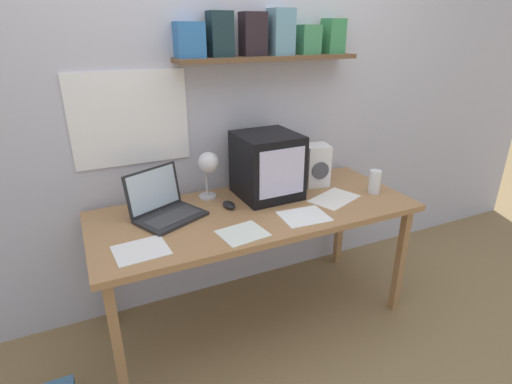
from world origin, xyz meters
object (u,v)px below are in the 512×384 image
object	(u,v)px
desk_lamp	(208,166)
loose_paper_near_monitor	(243,233)
open_notebook	(141,250)
loose_paper_near_laptop	(304,216)
juice_glass	(375,183)
laptop	(163,205)
printed_handout	(334,199)
crt_monitor	(267,165)
corner_desk	(256,218)
space_heater	(316,165)
computer_mouse	(229,205)

from	to	relation	value
desk_lamp	loose_paper_near_monitor	bearing A→B (deg)	-81.75
desk_lamp	open_notebook	xyz separation A→B (m)	(-0.46, -0.39, -0.22)
loose_paper_near_laptop	loose_paper_near_monitor	xyz separation A→B (m)	(-0.37, -0.03, 0.00)
desk_lamp	juice_glass	size ratio (longest dim) A/B	2.11
laptop	printed_handout	world-z (taller)	laptop
crt_monitor	open_notebook	xyz separation A→B (m)	(-0.81, -0.34, -0.19)
printed_handout	loose_paper_near_laptop	bearing A→B (deg)	-155.88
desk_lamp	open_notebook	bearing A→B (deg)	-134.11
loose_paper_near_monitor	loose_paper_near_laptop	bearing A→B (deg)	5.21
open_notebook	corner_desk	bearing A→B (deg)	15.75
corner_desk	space_heater	world-z (taller)	space_heater
crt_monitor	laptop	world-z (taller)	crt_monitor
corner_desk	open_notebook	bearing A→B (deg)	-164.25
open_notebook	desk_lamp	bearing A→B (deg)	39.89
space_heater	open_notebook	xyz separation A→B (m)	(-1.17, -0.36, -0.13)
open_notebook	loose_paper_near_laptop	bearing A→B (deg)	-1.02
laptop	loose_paper_near_monitor	distance (m)	0.48
space_heater	loose_paper_near_laptop	distance (m)	0.50
open_notebook	loose_paper_near_monitor	bearing A→B (deg)	-5.84
corner_desk	laptop	size ratio (longest dim) A/B	4.30
crt_monitor	laptop	bearing A→B (deg)	-179.16
open_notebook	juice_glass	bearing A→B (deg)	3.67
crt_monitor	loose_paper_near_laptop	xyz separation A→B (m)	(0.05, -0.35, -0.19)
space_heater	computer_mouse	size ratio (longest dim) A/B	2.42
juice_glass	desk_lamp	bearing A→B (deg)	162.58
computer_mouse	desk_lamp	bearing A→B (deg)	119.27
computer_mouse	crt_monitor	bearing A→B (deg)	14.64
desk_lamp	loose_paper_near_laptop	distance (m)	0.60
corner_desk	laptop	distance (m)	0.52
space_heater	loose_paper_near_laptop	world-z (taller)	space_heater
laptop	open_notebook	size ratio (longest dim) A/B	1.66
open_notebook	loose_paper_near_monitor	xyz separation A→B (m)	(0.48, -0.05, 0.00)
space_heater	printed_handout	world-z (taller)	space_heater
juice_glass	computer_mouse	size ratio (longest dim) A/B	1.31
open_notebook	space_heater	bearing A→B (deg)	17.07
laptop	open_notebook	world-z (taller)	laptop
corner_desk	juice_glass	world-z (taller)	juice_glass
crt_monitor	laptop	xyz separation A→B (m)	(-0.63, -0.03, -0.12)
corner_desk	printed_handout	xyz separation A→B (m)	(0.48, -0.08, 0.06)
printed_handout	space_heater	bearing A→B (deg)	84.42
laptop	space_heater	world-z (taller)	space_heater
crt_monitor	loose_paper_near_monitor	size ratio (longest dim) A/B	1.54
crt_monitor	open_notebook	distance (m)	0.90
crt_monitor	loose_paper_near_monitor	distance (m)	0.54
space_heater	loose_paper_near_monitor	bearing A→B (deg)	-138.25
corner_desk	open_notebook	xyz separation A→B (m)	(-0.67, -0.19, 0.06)
corner_desk	printed_handout	bearing A→B (deg)	-8.97
corner_desk	loose_paper_near_monitor	size ratio (longest dim) A/B	7.32
crt_monitor	open_notebook	bearing A→B (deg)	-158.80
space_heater	open_notebook	bearing A→B (deg)	-151.98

